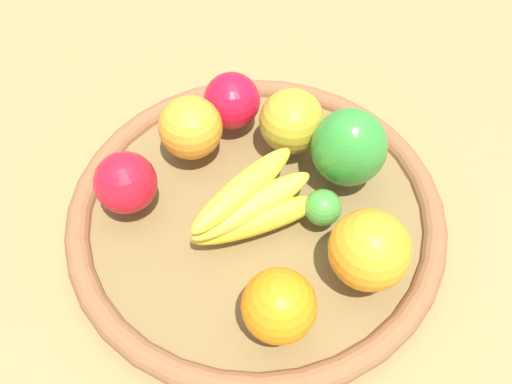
% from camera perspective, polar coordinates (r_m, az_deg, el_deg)
% --- Properties ---
extents(ground_plane, '(2.40, 2.40, 0.00)m').
position_cam_1_polar(ground_plane, '(0.65, 0.00, -3.01)').
color(ground_plane, olive).
rests_on(ground_plane, ground).
extents(basket, '(0.44, 0.44, 0.04)m').
position_cam_1_polar(basket, '(0.63, 0.00, -2.12)').
color(basket, brown).
rests_on(basket, ground_plane).
extents(orange_2, '(0.12, 0.12, 0.08)m').
position_cam_1_polar(orange_2, '(0.55, 11.94, -6.04)').
color(orange_2, orange).
rests_on(orange_2, basket).
extents(banana_bunch, '(0.16, 0.09, 0.06)m').
position_cam_1_polar(banana_bunch, '(0.58, -0.38, -1.46)').
color(banana_bunch, yellow).
rests_on(banana_bunch, basket).
extents(lime_0, '(0.05, 0.05, 0.04)m').
position_cam_1_polar(lime_0, '(0.59, 7.11, -1.65)').
color(lime_0, '#3F8E32').
rests_on(lime_0, basket).
extents(apple_2, '(0.11, 0.11, 0.08)m').
position_cam_1_polar(apple_2, '(0.65, 3.81, 7.49)').
color(apple_2, gold).
rests_on(apple_2, basket).
extents(orange_0, '(0.09, 0.09, 0.08)m').
position_cam_1_polar(orange_0, '(0.65, -6.95, 6.79)').
color(orange_0, orange).
rests_on(orange_0, basket).
extents(bell_pepper, '(0.11, 0.11, 0.10)m').
position_cam_1_polar(bell_pepper, '(0.61, 9.82, 4.63)').
color(bell_pepper, '#328C2F').
rests_on(bell_pepper, basket).
extents(apple_0, '(0.09, 0.09, 0.07)m').
position_cam_1_polar(apple_0, '(0.68, -2.58, 9.65)').
color(apple_0, red).
rests_on(apple_0, basket).
extents(apple_1, '(0.09, 0.09, 0.07)m').
position_cam_1_polar(apple_1, '(0.61, -13.67, 0.98)').
color(apple_1, red).
rests_on(apple_1, basket).
extents(orange_1, '(0.10, 0.10, 0.07)m').
position_cam_1_polar(orange_1, '(0.51, 2.45, -11.98)').
color(orange_1, orange).
rests_on(orange_1, basket).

